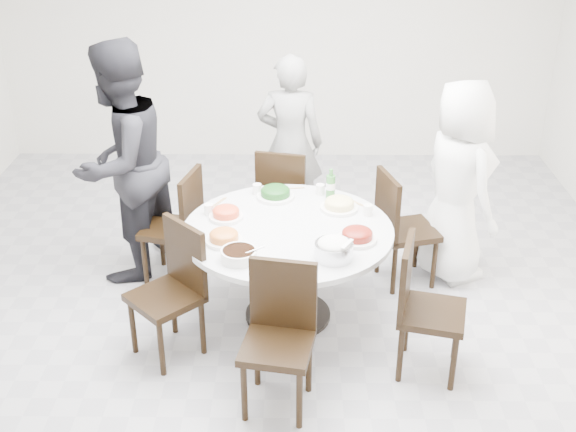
{
  "coord_description": "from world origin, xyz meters",
  "views": [
    {
      "loc": [
        0.19,
        -4.75,
        3.14
      ],
      "look_at": [
        0.14,
        -0.18,
        0.82
      ],
      "focal_mm": 45.0,
      "sensor_mm": 36.0,
      "label": 1
    }
  ],
  "objects_px": {
    "chair_sw": "(165,295)",
    "diner_left": "(121,163)",
    "chair_se": "(433,310)",
    "rice_bowl": "(334,251)",
    "beverage_bottle": "(331,184)",
    "dining_table": "(288,273)",
    "chair_ne": "(408,228)",
    "diner_middle": "(290,143)",
    "chair_n": "(286,197)",
    "chair_nw": "(171,226)",
    "diner_right": "(458,182)",
    "chair_s": "(277,344)",
    "soup_bowl": "(239,255)"
  },
  "relations": [
    {
      "from": "chair_n",
      "to": "diner_left",
      "type": "bearing_deg",
      "value": 30.98
    },
    {
      "from": "chair_n",
      "to": "beverage_bottle",
      "type": "xyz_separation_m",
      "value": [
        0.35,
        -0.6,
        0.4
      ]
    },
    {
      "from": "chair_se",
      "to": "diner_middle",
      "type": "distance_m",
      "value": 2.34
    },
    {
      "from": "chair_ne",
      "to": "diner_right",
      "type": "xyz_separation_m",
      "value": [
        0.38,
        0.12,
        0.35
      ]
    },
    {
      "from": "chair_sw",
      "to": "diner_left",
      "type": "distance_m",
      "value": 1.31
    },
    {
      "from": "chair_ne",
      "to": "diner_right",
      "type": "height_order",
      "value": "diner_right"
    },
    {
      "from": "diner_left",
      "to": "soup_bowl",
      "type": "height_order",
      "value": "diner_left"
    },
    {
      "from": "diner_middle",
      "to": "soup_bowl",
      "type": "relative_size",
      "value": 6.72
    },
    {
      "from": "rice_bowl",
      "to": "soup_bowl",
      "type": "relative_size",
      "value": 1.06
    },
    {
      "from": "diner_middle",
      "to": "soup_bowl",
      "type": "height_order",
      "value": "diner_middle"
    },
    {
      "from": "dining_table",
      "to": "diner_right",
      "type": "distance_m",
      "value": 1.54
    },
    {
      "from": "rice_bowl",
      "to": "diner_left",
      "type": "bearing_deg",
      "value": 146.03
    },
    {
      "from": "diner_left",
      "to": "beverage_bottle",
      "type": "bearing_deg",
      "value": 110.83
    },
    {
      "from": "diner_middle",
      "to": "beverage_bottle",
      "type": "distance_m",
      "value": 1.06
    },
    {
      "from": "dining_table",
      "to": "rice_bowl",
      "type": "bearing_deg",
      "value": -53.97
    },
    {
      "from": "chair_ne",
      "to": "beverage_bottle",
      "type": "height_order",
      "value": "beverage_bottle"
    },
    {
      "from": "chair_ne",
      "to": "diner_middle",
      "type": "height_order",
      "value": "diner_middle"
    },
    {
      "from": "diner_left",
      "to": "chair_s",
      "type": "bearing_deg",
      "value": 64.17
    },
    {
      "from": "chair_sw",
      "to": "diner_left",
      "type": "xyz_separation_m",
      "value": [
        -0.48,
        1.12,
        0.49
      ]
    },
    {
      "from": "chair_sw",
      "to": "chair_se",
      "type": "relative_size",
      "value": 1.0
    },
    {
      "from": "chair_se",
      "to": "rice_bowl",
      "type": "distance_m",
      "value": 0.75
    },
    {
      "from": "dining_table",
      "to": "chair_n",
      "type": "xyz_separation_m",
      "value": [
        -0.03,
        1.1,
        0.1
      ]
    },
    {
      "from": "chair_nw",
      "to": "diner_right",
      "type": "height_order",
      "value": "diner_right"
    },
    {
      "from": "chair_n",
      "to": "dining_table",
      "type": "bearing_deg",
      "value": 104.11
    },
    {
      "from": "chair_se",
      "to": "rice_bowl",
      "type": "height_order",
      "value": "chair_se"
    },
    {
      "from": "diner_middle",
      "to": "beverage_bottle",
      "type": "bearing_deg",
      "value": 112.88
    },
    {
      "from": "diner_right",
      "to": "chair_n",
      "type": "bearing_deg",
      "value": 48.93
    },
    {
      "from": "soup_bowl",
      "to": "beverage_bottle",
      "type": "height_order",
      "value": "beverage_bottle"
    },
    {
      "from": "dining_table",
      "to": "chair_ne",
      "type": "height_order",
      "value": "chair_ne"
    },
    {
      "from": "rice_bowl",
      "to": "dining_table",
      "type": "bearing_deg",
      "value": 126.03
    },
    {
      "from": "chair_nw",
      "to": "diner_right",
      "type": "distance_m",
      "value": 2.29
    },
    {
      "from": "chair_ne",
      "to": "chair_n",
      "type": "bearing_deg",
      "value": 44.16
    },
    {
      "from": "dining_table",
      "to": "chair_sw",
      "type": "xyz_separation_m",
      "value": [
        -0.82,
        -0.45,
        0.1
      ]
    },
    {
      "from": "chair_s",
      "to": "chair_nw",
      "type": "bearing_deg",
      "value": 130.74
    },
    {
      "from": "chair_se",
      "to": "diner_middle",
      "type": "xyz_separation_m",
      "value": [
        -0.94,
        2.12,
        0.33
      ]
    },
    {
      "from": "chair_sw",
      "to": "beverage_bottle",
      "type": "height_order",
      "value": "beverage_bottle"
    },
    {
      "from": "chair_ne",
      "to": "chair_nw",
      "type": "relative_size",
      "value": 1.0
    },
    {
      "from": "dining_table",
      "to": "diner_right",
      "type": "bearing_deg",
      "value": 25.95
    },
    {
      "from": "chair_n",
      "to": "chair_nw",
      "type": "height_order",
      "value": "same"
    },
    {
      "from": "chair_n",
      "to": "diner_middle",
      "type": "distance_m",
      "value": 0.53
    },
    {
      "from": "diner_middle",
      "to": "chair_s",
      "type": "bearing_deg",
      "value": 94.11
    },
    {
      "from": "soup_bowl",
      "to": "diner_right",
      "type": "bearing_deg",
      "value": 33.67
    },
    {
      "from": "chair_sw",
      "to": "chair_s",
      "type": "distance_m",
      "value": 0.93
    },
    {
      "from": "dining_table",
      "to": "chair_ne",
      "type": "relative_size",
      "value": 1.58
    },
    {
      "from": "chair_n",
      "to": "rice_bowl",
      "type": "xyz_separation_m",
      "value": [
        0.34,
        -1.51,
        0.33
      ]
    },
    {
      "from": "chair_n",
      "to": "chair_sw",
      "type": "height_order",
      "value": "same"
    },
    {
      "from": "dining_table",
      "to": "diner_middle",
      "type": "height_order",
      "value": "diner_middle"
    },
    {
      "from": "diner_middle",
      "to": "beverage_bottle",
      "type": "relative_size",
      "value": 6.71
    },
    {
      "from": "chair_ne",
      "to": "chair_sw",
      "type": "xyz_separation_m",
      "value": [
        -1.77,
        -0.97,
        0.0
      ]
    },
    {
      "from": "dining_table",
      "to": "chair_nw",
      "type": "bearing_deg",
      "value": 150.16
    }
  ]
}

